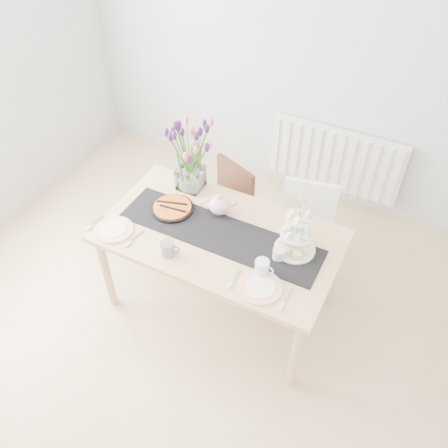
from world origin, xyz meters
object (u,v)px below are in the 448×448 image
at_px(cream_jug, 279,254).
at_px(tart_tin, 172,208).
at_px(chair_white, 305,226).
at_px(cake_stand, 296,238).
at_px(dining_table, 220,242).
at_px(mug_grey, 168,248).
at_px(mug_white, 262,267).
at_px(plate_right, 260,287).
at_px(chair_brown, 225,204).
at_px(plate_left, 114,230).
at_px(radiator, 335,159).
at_px(teapot, 220,205).
at_px(tulip_vase, 189,148).

relative_size(cream_jug, tart_tin, 0.27).
distance_m(chair_white, cake_stand, 0.65).
bearing_deg(tart_tin, cream_jug, -5.38).
relative_size(dining_table, cream_jug, 20.13).
bearing_deg(chair_white, dining_table, -135.71).
relative_size(mug_grey, mug_white, 1.01).
distance_m(cream_jug, plate_right, 0.27).
bearing_deg(mug_grey, chair_brown, 71.93).
distance_m(chair_brown, cake_stand, 0.97).
height_order(tart_tin, plate_left, tart_tin).
xyz_separation_m(radiator, cream_jug, (0.08, -1.60, 0.34)).
xyz_separation_m(chair_brown, teapot, (0.15, -0.39, 0.36)).
bearing_deg(dining_table, radiator, 77.49).
xyz_separation_m(mug_grey, plate_left, (-0.44, 0.02, -0.05)).
bearing_deg(tulip_vase, chair_white, 17.80).
distance_m(cream_jug, tart_tin, 0.84).
bearing_deg(radiator, tulip_vase, -121.75).
xyz_separation_m(tulip_vase, cake_stand, (0.91, -0.25, -0.24)).
distance_m(teapot, mug_grey, 0.51).
height_order(teapot, plate_left, teapot).
bearing_deg(plate_left, teapot, 40.73).
bearing_deg(tart_tin, teapot, 21.97).
bearing_deg(mug_white, cake_stand, 69.30).
height_order(chair_white, teapot, teapot).
xyz_separation_m(dining_table, chair_white, (0.41, 0.61, -0.20)).
bearing_deg(teapot, plate_right, -64.27).
relative_size(dining_table, cake_stand, 4.11).
bearing_deg(plate_left, mug_white, 6.16).
xyz_separation_m(tulip_vase, cream_jug, (0.85, -0.36, -0.31)).
relative_size(radiator, cream_jug, 15.10).
distance_m(radiator, cake_stand, 1.55).
bearing_deg(cream_jug, mug_grey, -176.36).
relative_size(tulip_vase, cake_stand, 1.63).
bearing_deg(radiator, chair_white, -86.22).
distance_m(cake_stand, plate_right, 0.40).
height_order(tulip_vase, plate_right, tulip_vase).
xyz_separation_m(chair_brown, tart_tin, (-0.15, -0.52, 0.31)).
xyz_separation_m(tulip_vase, tart_tin, (0.01, -0.28, -0.33)).
distance_m(mug_grey, mug_white, 0.61).
bearing_deg(cream_jug, plate_right, -111.85).
bearing_deg(chair_brown, radiator, 80.66).
relative_size(cream_jug, plate_left, 0.31).
xyz_separation_m(dining_table, cake_stand, (0.50, 0.09, 0.19)).
relative_size(plate_left, plate_right, 0.96).
bearing_deg(plate_left, cream_jug, 14.16).
height_order(mug_white, plate_left, mug_white).
bearing_deg(cake_stand, plate_right, -100.38).
height_order(cream_jug, mug_white, mug_white).
relative_size(dining_table, mug_grey, 14.99).
height_order(radiator, plate_left, plate_left).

